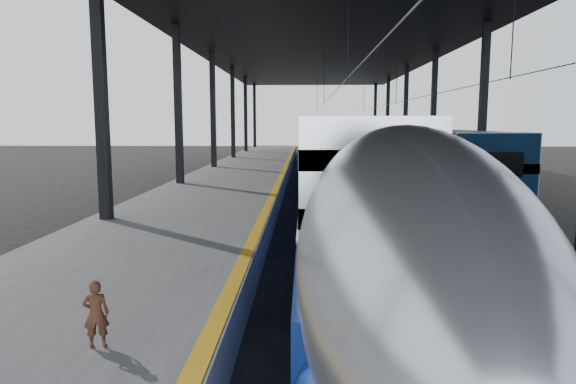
{
  "coord_description": "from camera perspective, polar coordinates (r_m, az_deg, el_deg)",
  "views": [
    {
      "loc": [
        0.69,
        -11.33,
        4.12
      ],
      "look_at": [
        0.17,
        4.31,
        2.0
      ],
      "focal_mm": 32.0,
      "sensor_mm": 36.0,
      "label": 1
    }
  ],
  "objects": [
    {
      "name": "tgv_train",
      "position": [
        34.29,
        4.09,
        4.12
      ],
      "size": [
        2.96,
        65.2,
        4.24
      ],
      "color": "silver",
      "rests_on": "ground"
    },
    {
      "name": "yellow_strip",
      "position": [
        31.51,
        -0.64,
        2.04
      ],
      "size": [
        0.3,
        80.0,
        0.01
      ],
      "primitive_type": "cube",
      "color": "#C88E12",
      "rests_on": "platform"
    },
    {
      "name": "second_train",
      "position": [
        44.76,
        10.03,
        4.78
      ],
      "size": [
        2.76,
        56.05,
        3.8
      ],
      "color": "navy",
      "rests_on": "ground"
    },
    {
      "name": "canopy",
      "position": [
        31.75,
        4.24,
        16.75
      ],
      "size": [
        18.0,
        75.0,
        9.47
      ],
      "color": "black",
      "rests_on": "ground"
    },
    {
      "name": "child",
      "position": [
        7.8,
        -20.56,
        -12.56
      ],
      "size": [
        0.4,
        0.31,
        0.96
      ],
      "primitive_type": "imported",
      "rotation": [
        0.0,
        0.0,
        3.4
      ],
      "color": "#432416",
      "rests_on": "platform"
    },
    {
      "name": "platform",
      "position": [
        31.81,
        -5.68,
        1.14
      ],
      "size": [
        6.0,
        80.0,
        1.0
      ],
      "primitive_type": "cube",
      "color": "#4C4C4F",
      "rests_on": "ground"
    },
    {
      "name": "rails",
      "position": [
        31.81,
        8.76,
        0.33
      ],
      "size": [
        6.52,
        80.0,
        0.16
      ],
      "color": "slate",
      "rests_on": "ground"
    },
    {
      "name": "ground",
      "position": [
        12.07,
        -1.52,
        -12.24
      ],
      "size": [
        160.0,
        160.0,
        0.0
      ],
      "primitive_type": "plane",
      "color": "black",
      "rests_on": "ground"
    }
  ]
}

